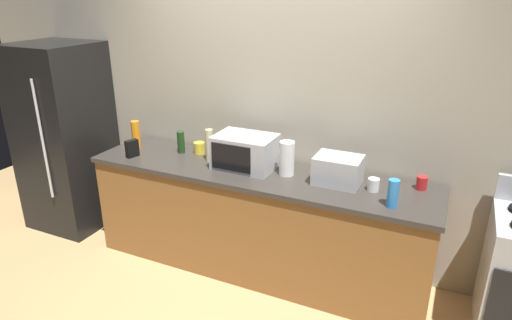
% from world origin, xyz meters
% --- Properties ---
extents(ground_plane, '(8.00, 8.00, 0.00)m').
position_xyz_m(ground_plane, '(0.00, 0.00, 0.00)').
color(ground_plane, tan).
extents(back_wall, '(6.40, 0.10, 2.70)m').
position_xyz_m(back_wall, '(0.00, 0.81, 1.35)').
color(back_wall, '#B2A893').
rests_on(back_wall, ground_plane).
extents(counter_run, '(2.84, 0.64, 0.90)m').
position_xyz_m(counter_run, '(0.00, 0.40, 0.45)').
color(counter_run, brown).
rests_on(counter_run, ground_plane).
extents(refrigerator, '(0.72, 0.73, 1.80)m').
position_xyz_m(refrigerator, '(-2.05, 0.40, 0.90)').
color(refrigerator, black).
rests_on(refrigerator, ground_plane).
extents(microwave, '(0.48, 0.35, 0.27)m').
position_xyz_m(microwave, '(-0.12, 0.45, 1.04)').
color(microwave, '#B7BABF').
rests_on(microwave, counter_run).
extents(toaster_oven, '(0.34, 0.26, 0.21)m').
position_xyz_m(toaster_oven, '(0.64, 0.46, 1.01)').
color(toaster_oven, '#B7BABF').
rests_on(toaster_oven, counter_run).
extents(paper_towel_roll, '(0.12, 0.12, 0.27)m').
position_xyz_m(paper_towel_roll, '(0.24, 0.45, 1.04)').
color(paper_towel_roll, white).
rests_on(paper_towel_roll, counter_run).
extents(cordless_phone, '(0.08, 0.12, 0.15)m').
position_xyz_m(cordless_phone, '(-1.11, 0.26, 0.98)').
color(cordless_phone, black).
rests_on(cordless_phone, counter_run).
extents(bottle_spray_cleaner, '(0.07, 0.07, 0.19)m').
position_xyz_m(bottle_spray_cleaner, '(1.07, 0.24, 1.00)').
color(bottle_spray_cleaner, '#338CE5').
rests_on(bottle_spray_cleaner, counter_run).
extents(bottle_hand_soap, '(0.06, 0.06, 0.28)m').
position_xyz_m(bottle_hand_soap, '(-0.45, 0.45, 1.04)').
color(bottle_hand_soap, beige).
rests_on(bottle_hand_soap, counter_run).
extents(bottle_wine, '(0.06, 0.06, 0.19)m').
position_xyz_m(bottle_wine, '(-0.78, 0.52, 1.00)').
color(bottle_wine, '#1E3F19').
rests_on(bottle_wine, counter_run).
extents(bottle_dish_soap, '(0.08, 0.08, 0.24)m').
position_xyz_m(bottle_dish_soap, '(-1.24, 0.48, 1.02)').
color(bottle_dish_soap, orange).
rests_on(bottle_dish_soap, counter_run).
extents(mug_red, '(0.08, 0.08, 0.10)m').
position_xyz_m(mug_red, '(1.22, 0.61, 0.95)').
color(mug_red, red).
rests_on(mug_red, counter_run).
extents(mug_white, '(0.08, 0.08, 0.09)m').
position_xyz_m(mug_white, '(0.91, 0.44, 0.95)').
color(mug_white, white).
rests_on(mug_white, counter_run).
extents(mug_yellow, '(0.10, 0.10, 0.10)m').
position_xyz_m(mug_yellow, '(-0.63, 0.58, 0.95)').
color(mug_yellow, yellow).
rests_on(mug_yellow, counter_run).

